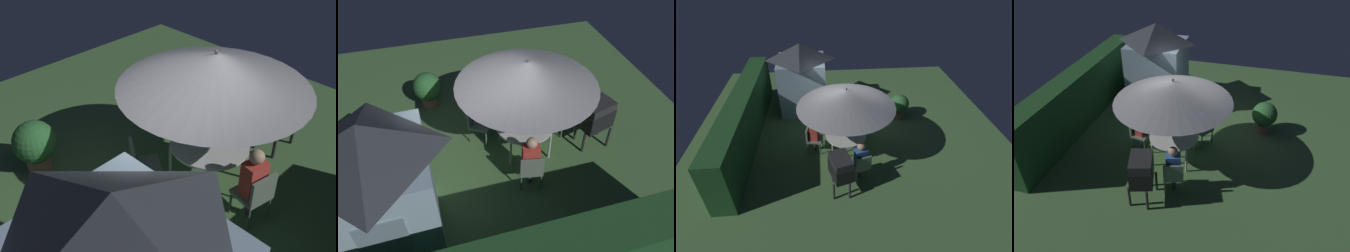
{
  "view_description": "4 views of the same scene",
  "coord_description": "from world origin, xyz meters",
  "views": [
    {
      "loc": [
        3.02,
        3.37,
        4.67
      ],
      "look_at": [
        -0.6,
        -0.26,
        1.08
      ],
      "focal_mm": 43.07,
      "sensor_mm": 36.0,
      "label": 1
    },
    {
      "loc": [
        0.85,
        5.41,
        5.67
      ],
      "look_at": [
        -0.57,
        0.48,
        1.04
      ],
      "focal_mm": 36.2,
      "sensor_mm": 36.0,
      "label": 2
    },
    {
      "loc": [
        -7.55,
        0.82,
        5.74
      ],
      "look_at": [
        -0.73,
        0.24,
        0.8
      ],
      "focal_mm": 28.0,
      "sensor_mm": 36.0,
      "label": 3
    },
    {
      "loc": [
        -7.38,
        -1.74,
        5.57
      ],
      "look_at": [
        -0.77,
        0.08,
        0.86
      ],
      "focal_mm": 33.83,
      "sensor_mm": 36.0,
      "label": 4
    }
  ],
  "objects": [
    {
      "name": "garden_shed",
      "position": [
        1.86,
        1.65,
        1.36
      ],
      "size": [
        1.82,
        1.88,
        2.67
      ],
      "color": "#9EBCD1",
      "rests_on": "ground"
    },
    {
      "name": "hedge_backdrop",
      "position": [
        0.0,
        3.5,
        0.84
      ],
      "size": [
        6.54,
        0.67,
        1.69
      ],
      "color": "#1E4C23",
      "rests_on": "ground"
    },
    {
      "name": "patio_umbrella",
      "position": [
        -1.08,
        0.21,
        2.04
      ],
      "size": [
        2.89,
        2.89,
        2.37
      ],
      "color": "#4C4C51",
      "rests_on": "ground"
    },
    {
      "name": "ground_plane",
      "position": [
        0.0,
        0.0,
        0.0
      ],
      "size": [
        11.0,
        11.0,
        0.0
      ],
      "primitive_type": "plane",
      "color": "#47703D"
    },
    {
      "name": "patio_table",
      "position": [
        -1.08,
        0.21,
        0.68
      ],
      "size": [
        1.28,
        1.28,
        0.74
      ],
      "color": "white",
      "rests_on": "ground"
    },
    {
      "name": "bbq_grill",
      "position": [
        -2.64,
        0.49,
        0.85
      ],
      "size": [
        0.81,
        0.68,
        1.2
      ],
      "color": "black",
      "rests_on": "ground"
    },
    {
      "name": "person_in_blue",
      "position": [
        -2.18,
        -0.11,
        0.78
      ],
      "size": [
        0.32,
        0.39,
        1.26
      ],
      "color": "#3866B2",
      "rests_on": "ground"
    },
    {
      "name": "chair_near_shed",
      "position": [
        -0.86,
        1.28,
        0.52
      ],
      "size": [
        0.54,
        0.55,
        0.9
      ],
      "color": "slate",
      "rests_on": "ground"
    },
    {
      "name": "potted_plant_by_shed",
      "position": [
        0.82,
        -2.01,
        0.55
      ],
      "size": [
        0.73,
        0.73,
        0.96
      ],
      "color": "#936651",
      "rests_on": "ground"
    },
    {
      "name": "chair_far_side",
      "position": [
        -2.26,
        -0.13,
        0.52
      ],
      "size": [
        0.57,
        0.57,
        0.9
      ],
      "color": "slate",
      "rests_on": "ground"
    },
    {
      "name": "person_in_red",
      "position": [
        -0.88,
        1.2,
        0.78
      ],
      "size": [
        0.38,
        0.3,
        1.26
      ],
      "color": "#CC3D33",
      "rests_on": "ground"
    },
    {
      "name": "chair_toward_hedge",
      "position": [
        -0.13,
        -0.41,
        0.52
      ],
      "size": [
        0.64,
        0.64,
        0.9
      ],
      "color": "slate",
      "rests_on": "ground"
    }
  ]
}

